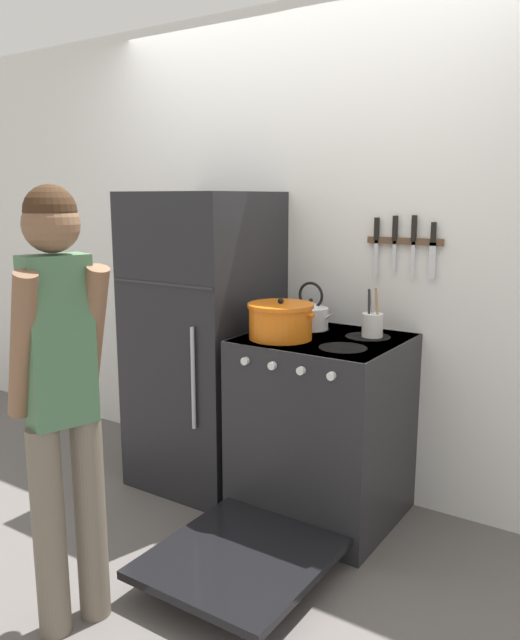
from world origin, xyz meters
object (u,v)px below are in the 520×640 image
Objects in this scene: stove_range at (319,430)px; tea_kettle at (311,315)px; dutch_oven_pot at (281,321)px; person at (61,388)px; utensil_jar at (372,324)px; refrigerator at (204,341)px.

stove_range is 5.82× the size of tea_kettle.
dutch_oven_pot is 0.22× the size of person.
stove_range is 0.58m from utensil_jar.
stove_range is at bearing -135.25° from utensil_jar.
utensil_jar is at bearing 8.30° from refrigerator.
utensil_jar is at bearing 38.84° from dutch_oven_pot.
refrigerator is 6.70× the size of utensil_jar.
utensil_jar is at bearing 1.12° from tea_kettle.
dutch_oven_pot is at bearing -13.99° from refrigerator.
tea_kettle reaches higher than stove_range.
dutch_oven_pot is at bearing -141.16° from utensil_jar.
refrigerator is 1.30m from person.
stove_range is (0.74, -0.05, -0.34)m from refrigerator.
stove_range is at bearing -0.50° from person.
person is at bearing -112.03° from utensil_jar.
utensil_jar is 1.49m from person.
person is (-0.38, -1.20, 0.47)m from stove_range.
refrigerator is 0.63m from tea_kettle.
dutch_oven_pot is 0.27m from tea_kettle.
refrigerator is 1.13× the size of stove_range.
refrigerator reaches higher than dutch_oven_pot.
tea_kettle reaches higher than dutch_oven_pot.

